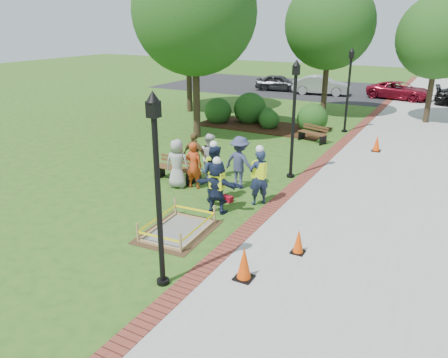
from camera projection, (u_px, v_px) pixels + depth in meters
The scene contains 35 objects.
ground at pixel (189, 221), 12.75m from camera, with size 100.00×100.00×0.00m, color #285116.
sidewalk at pixel (414, 156), 18.73m from camera, with size 6.00×60.00×0.02m, color #9E9E99.
brick_edging at pixel (339, 146), 20.20m from camera, with size 0.50×60.00×0.03m, color maroon.
mulch_bed at pixel (262, 126), 23.98m from camera, with size 7.00×3.00×0.05m, color #381E0F.
parking_lot at pixel (373, 93), 35.01m from camera, with size 36.00×12.00×0.01m, color black.
wet_concrete_pad at pixel (178, 224), 11.98m from camera, with size 1.84×2.40×0.55m.
bench_near at pixel (175, 174), 15.84m from camera, with size 1.60×0.57×0.86m.
bench_far at pixel (312, 137), 20.92m from camera, with size 1.53×0.94×0.79m.
cone_front at pixel (244, 264), 9.73m from camera, with size 0.41×0.41×0.82m.
cone_back at pixel (298, 242), 10.86m from camera, with size 0.34×0.34×0.66m.
cone_far at pixel (377, 144), 19.33m from camera, with size 0.38×0.38×0.75m.
toolbox at pixel (227, 198), 14.08m from camera, with size 0.38×0.21×0.19m, color maroon.
lamp_near at pixel (157, 179), 8.86m from camera, with size 0.28×0.28×4.26m.
lamp_mid at pixel (294, 111), 15.46m from camera, with size 0.28×0.28×4.26m.
lamp_far at pixel (349, 84), 22.05m from camera, with size 0.28×0.28×4.26m.
tree_left at pixel (195, 12), 19.90m from camera, with size 5.76×5.76×8.75m.
tree_back at pixel (330, 24), 24.96m from camera, with size 5.15×5.15×7.89m.
tree_right at pixel (439, 37), 23.42m from camera, with size 4.47×4.47×6.92m.
tree_far at pixel (187, 10), 26.05m from camera, with size 6.03×6.03×9.10m.
shrub_a at pixel (218, 123), 24.98m from camera, with size 1.53×1.53×1.53m, color #134416.
shrub_b at pixel (250, 122), 25.02m from camera, with size 1.84×1.84×1.84m, color #134416.
shrub_c at pixel (269, 128), 23.65m from camera, with size 1.08×1.08×1.08m, color #134416.
shrub_d at pixel (311, 131), 23.04m from camera, with size 1.58×1.58×1.58m, color #134416.
shrub_e at pixel (266, 124), 24.56m from camera, with size 1.06×1.06×1.06m, color #134416.
casual_person_a at pixel (177, 164), 15.04m from camera, with size 0.61×0.46×1.71m.
casual_person_b at pixel (194, 165), 14.98m from camera, with size 0.55×0.39×1.63m.
casual_person_c at pixel (210, 156), 15.88m from camera, with size 0.61×0.47×1.69m.
casual_person_d at pixel (195, 156), 15.89m from camera, with size 0.58×0.41×1.73m.
casual_person_e at pixel (240, 163), 14.97m from camera, with size 0.64×0.46×1.83m.
hivis_worker_a at pixel (217, 185), 13.00m from camera, with size 0.55×0.39×1.77m.
hivis_worker_b at pixel (259, 176), 13.58m from camera, with size 0.66×0.67×1.94m.
hivis_worker_c at pixel (214, 172), 13.81m from camera, with size 0.65×0.47×2.01m.
parked_car_a at pixel (279, 91), 36.30m from camera, with size 4.39×1.91×1.43m, color #2A2A2D.
parked_car_b at pixel (321, 95), 34.42m from camera, with size 4.83×2.10×1.57m, color #B0B0B5.
parked_car_c at pixel (398, 99), 32.39m from camera, with size 4.25×1.85×1.39m, color maroon.
Camera 1 is at (6.43, -9.66, 5.50)m, focal length 35.00 mm.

